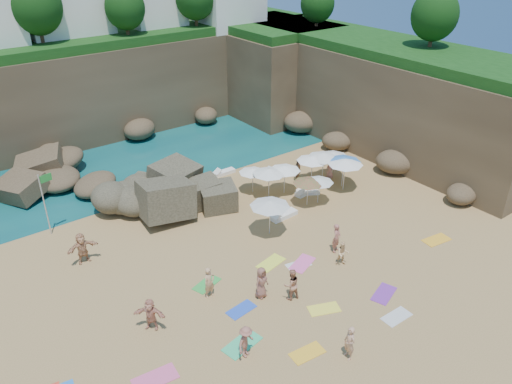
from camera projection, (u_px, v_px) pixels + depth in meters
ground at (259, 249)px, 30.24m from camera, size 120.00×120.00×0.00m
seawater at (83, 115)px, 51.30m from camera, size 120.00×120.00×0.00m
cliff_back at (115, 85)px, 46.94m from camera, size 44.00×8.00×8.00m
cliff_right at (375, 96)px, 44.02m from camera, size 8.00×30.00×8.00m
cliff_corner at (273, 71)px, 51.39m from camera, size 10.00×12.00×8.00m
rock_promontory at (2, 200)px, 35.64m from camera, size 12.00×7.00×2.00m
clifftop_buildings at (111, 1)px, 44.57m from camera, size 28.48×9.48×7.00m
clifftop_trees at (162, 8)px, 41.12m from camera, size 35.60×23.82×4.40m
rock_outcrop at (168, 210)px, 34.40m from camera, size 8.07×6.40×3.01m
flag_pole at (45, 196)px, 30.51m from camera, size 0.82×0.20×4.21m
parasol_0 at (253, 170)px, 35.86m from camera, size 2.01×2.01×1.90m
parasol_1 at (333, 154)px, 37.78m from camera, size 2.29×2.29×2.16m
parasol_2 at (269, 171)px, 35.03m from camera, size 2.36×2.36×2.23m
parasol_4 at (312, 158)px, 36.91m from camera, size 2.38×2.38×2.25m
parasol_5 at (285, 168)px, 35.62m from camera, size 2.30×2.30×2.18m
parasol_6 at (308, 181)px, 34.13m from camera, size 2.14×2.14×2.03m
parasol_7 at (324, 155)px, 37.13m from camera, size 2.52×2.52×2.38m
parasol_8 at (345, 162)px, 35.98m from camera, size 2.59×2.59×2.44m
parasol_9 at (270, 203)px, 30.74m from camera, size 2.54×2.54×2.40m
parasol_10 at (344, 159)px, 36.44m from camera, size 2.55×2.55×2.42m
parasol_11 at (319, 180)px, 34.42m from camera, size 2.05×2.05×1.94m
lounger_0 at (201, 193)px, 36.27m from camera, size 1.74×0.74×0.26m
lounger_1 at (224, 172)px, 39.23m from camera, size 1.79×0.61×0.28m
lounger_2 at (274, 170)px, 39.67m from camera, size 1.55×0.53×0.24m
lounger_3 at (284, 215)px, 33.46m from camera, size 2.02×0.75×0.31m
lounger_4 at (308, 192)px, 36.36m from camera, size 1.73×1.36×0.26m
lounger_5 at (305, 192)px, 36.38m from camera, size 1.80×0.80×0.27m
towel_1 at (155, 379)px, 21.63m from camera, size 2.03×1.17×0.03m
towel_2 at (307, 353)px, 22.93m from camera, size 1.70×0.98×0.03m
towel_3 at (242, 344)px, 23.41m from camera, size 2.06×1.31×0.03m
towel_4 at (324, 309)px, 25.54m from camera, size 1.81×1.37×0.03m
towel_5 at (298, 265)px, 28.83m from camera, size 1.56×1.00×0.03m
towel_6 at (384, 294)px, 26.58m from camera, size 1.93×1.39×0.03m
towel_8 at (241, 310)px, 25.50m from camera, size 1.62×0.94×0.03m
towel_9 at (302, 263)px, 28.95m from camera, size 2.00×1.48×0.03m
towel_10 at (436, 240)px, 31.10m from camera, size 1.89×1.14×0.03m
towel_11 at (207, 284)px, 27.31m from camera, size 1.80×1.28×0.03m
towel_12 at (271, 263)px, 29.00m from camera, size 1.91×1.23×0.03m
towel_13 at (397, 317)px, 25.04m from camera, size 1.62×0.83×0.03m
person_stand_0 at (209, 283)px, 26.01m from camera, size 0.72×0.53×1.80m
person_stand_1 at (291, 284)px, 25.88m from camera, size 1.01×0.86×1.81m
person_stand_2 at (155, 199)px, 34.24m from camera, size 1.04×0.68×1.49m
person_stand_3 at (298, 170)px, 37.74m from camera, size 0.94×1.20×1.89m
person_stand_4 at (330, 169)px, 38.41m from camera, size 0.81×0.66×1.45m
person_stand_5 at (82, 248)px, 28.67m from camera, size 1.79×0.52×1.93m
person_stand_6 at (349, 343)px, 22.31m from camera, size 0.54×0.71×1.75m
person_lie_0 at (246, 352)px, 22.70m from camera, size 1.59×1.92×0.44m
person_lie_2 at (261, 293)px, 26.31m from camera, size 1.26×1.94×0.48m
person_lie_3 at (152, 324)px, 24.25m from camera, size 2.34×2.33×0.46m
person_lie_4 at (336, 248)px, 29.95m from camera, size 1.38×1.96×0.44m
person_lie_5 at (342, 260)px, 28.78m from camera, size 1.44×1.59×0.55m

